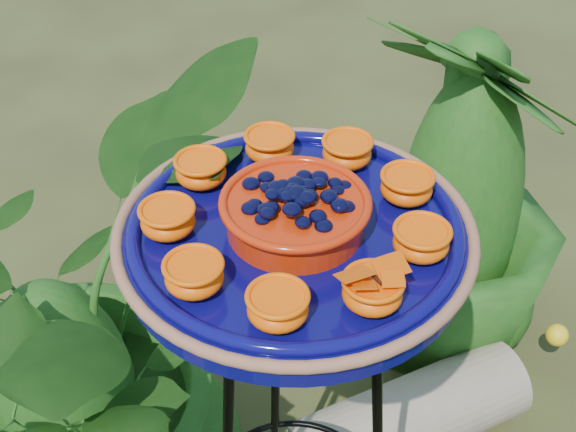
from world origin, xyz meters
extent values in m
torus|color=black|center=(-0.07, 0.15, 0.89)|extent=(0.28, 0.28, 0.02)
cylinder|color=black|center=(-0.06, 0.29, 0.45)|extent=(0.02, 0.09, 0.89)
cylinder|color=#080650|center=(-0.07, 0.15, 0.92)|extent=(0.50, 0.50, 0.04)
torus|color=#965D43|center=(-0.07, 0.15, 0.94)|extent=(0.48, 0.48, 0.02)
torus|color=#080650|center=(-0.07, 0.15, 0.95)|extent=(0.44, 0.44, 0.02)
cylinder|color=red|center=(-0.07, 0.15, 0.97)|extent=(0.19, 0.19, 0.04)
torus|color=red|center=(-0.07, 0.15, 0.99)|extent=(0.20, 0.20, 0.01)
ellipsoid|color=black|center=(-0.07, 0.15, 1.00)|extent=(0.16, 0.16, 0.03)
ellipsoid|color=orange|center=(0.09, 0.16, 0.96)|extent=(0.07, 0.07, 0.04)
cylinder|color=#FF5E05|center=(0.09, 0.16, 0.98)|extent=(0.07, 0.07, 0.01)
ellipsoid|color=orange|center=(0.04, 0.26, 0.96)|extent=(0.07, 0.07, 0.04)
cylinder|color=#FF5E05|center=(0.04, 0.26, 0.98)|extent=(0.07, 0.07, 0.01)
ellipsoid|color=orange|center=(-0.06, 0.31, 0.96)|extent=(0.07, 0.07, 0.04)
cylinder|color=#FF5E05|center=(-0.06, 0.31, 0.98)|extent=(0.07, 0.07, 0.01)
ellipsoid|color=orange|center=(-0.17, 0.28, 0.96)|extent=(0.07, 0.07, 0.04)
cylinder|color=#FF5E05|center=(-0.17, 0.28, 0.98)|extent=(0.07, 0.07, 0.01)
ellipsoid|color=orange|center=(-0.23, 0.19, 0.96)|extent=(0.07, 0.07, 0.04)
cylinder|color=#FF5E05|center=(-0.23, 0.19, 0.98)|extent=(0.07, 0.07, 0.01)
ellipsoid|color=orange|center=(-0.22, 0.08, 0.96)|extent=(0.07, 0.07, 0.04)
cylinder|color=#FF5E05|center=(-0.22, 0.08, 0.98)|extent=(0.07, 0.07, 0.01)
ellipsoid|color=orange|center=(-0.14, 0.00, 0.96)|extent=(0.07, 0.07, 0.04)
cylinder|color=#FF5E05|center=(-0.14, 0.00, 0.98)|extent=(0.07, 0.07, 0.01)
ellipsoid|color=orange|center=(-0.03, -0.01, 0.96)|extent=(0.07, 0.07, 0.04)
cylinder|color=#FF5E05|center=(-0.03, -0.01, 0.98)|extent=(0.07, 0.07, 0.01)
ellipsoid|color=orange|center=(0.06, 0.05, 0.96)|extent=(0.07, 0.07, 0.04)
cylinder|color=#FF5E05|center=(0.06, 0.05, 0.98)|extent=(0.07, 0.07, 0.01)
cylinder|color=black|center=(-0.03, -0.01, 0.99)|extent=(0.01, 0.03, 0.00)
cube|color=#EE4F04|center=(-0.05, -0.01, 1.00)|extent=(0.04, 0.03, 0.01)
cube|color=#EE4F04|center=(-0.01, -0.01, 1.00)|extent=(0.04, 0.03, 0.01)
cylinder|color=tan|center=(0.28, 0.38, 0.09)|extent=(0.59, 0.27, 0.19)
imported|color=#1B4B14|center=(-0.44, 0.49, 0.49)|extent=(1.08, 1.13, 0.98)
imported|color=#1B4B14|center=(0.51, 0.67, 0.47)|extent=(0.70, 0.70, 0.93)
camera|label=1|loc=(-0.33, -0.61, 1.62)|focal=50.00mm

